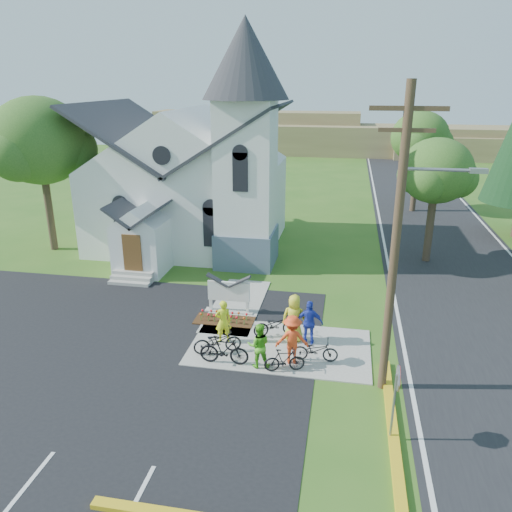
% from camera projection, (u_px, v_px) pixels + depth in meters
% --- Properties ---
extents(ground, '(120.00, 120.00, 0.00)m').
position_uv_depth(ground, '(240.00, 350.00, 19.44)').
color(ground, '#31601B').
rests_on(ground, ground).
extents(parking_lot, '(20.00, 16.00, 0.02)m').
position_uv_depth(parking_lot, '(47.00, 360.00, 18.78)').
color(parking_lot, black).
rests_on(parking_lot, ground).
extents(road, '(8.00, 90.00, 0.02)m').
position_uv_depth(road, '(444.00, 246.00, 31.63)').
color(road, black).
rests_on(road, ground).
extents(sidewalk, '(7.00, 4.00, 0.05)m').
position_uv_depth(sidewalk, '(280.00, 347.00, 19.64)').
color(sidewalk, gray).
rests_on(sidewalk, ground).
extents(church, '(12.35, 12.00, 13.00)m').
position_uv_depth(church, '(194.00, 162.00, 30.20)').
color(church, white).
rests_on(church, ground).
extents(church_sign, '(2.20, 0.40, 1.70)m').
position_uv_depth(church_sign, '(229.00, 292.00, 22.27)').
color(church_sign, gray).
rests_on(church_sign, ground).
extents(flower_bed, '(2.60, 1.10, 0.07)m').
position_uv_depth(flower_bed, '(224.00, 321.00, 21.76)').
color(flower_bed, '#3D2310').
rests_on(flower_bed, ground).
extents(utility_pole, '(3.45, 0.28, 10.00)m').
position_uv_depth(utility_pole, '(398.00, 237.00, 15.33)').
color(utility_pole, '#403120').
rests_on(utility_pole, ground).
extents(stop_sign, '(0.11, 0.76, 2.48)m').
position_uv_depth(stop_sign, '(397.00, 388.00, 14.02)').
color(stop_sign, gray).
rests_on(stop_sign, ground).
extents(tree_lot_corner, '(5.60, 5.60, 9.15)m').
position_uv_depth(tree_lot_corner, '(39.00, 141.00, 28.90)').
color(tree_lot_corner, '#372B1E').
rests_on(tree_lot_corner, ground).
extents(tree_road_near, '(4.00, 4.00, 7.05)m').
position_uv_depth(tree_road_near, '(436.00, 172.00, 27.37)').
color(tree_road_near, '#372B1E').
rests_on(tree_road_near, ground).
extents(tree_road_mid, '(4.40, 4.40, 7.80)m').
position_uv_depth(tree_road_mid, '(420.00, 138.00, 38.22)').
color(tree_road_mid, '#372B1E').
rests_on(tree_road_mid, ground).
extents(distant_hills, '(61.00, 10.00, 5.60)m').
position_uv_depth(distant_hills, '(347.00, 138.00, 70.36)').
color(distant_hills, brown).
rests_on(distant_hills, ground).
extents(cyclist_0, '(0.77, 0.66, 1.78)m').
position_uv_depth(cyclist_0, '(223.00, 321.00, 19.74)').
color(cyclist_0, yellow).
rests_on(cyclist_0, sidewalk).
extents(bike_0, '(1.95, 1.31, 0.97)m').
position_uv_depth(bike_0, '(217.00, 341.00, 19.04)').
color(bike_0, black).
rests_on(bike_0, sidewalk).
extents(cyclist_1, '(0.93, 0.78, 1.71)m').
position_uv_depth(cyclist_1, '(259.00, 345.00, 18.00)').
color(cyclist_1, '#59C424').
rests_on(cyclist_1, sidewalk).
extents(bike_1, '(1.85, 0.54, 1.11)m').
position_uv_depth(bike_1, '(224.00, 350.00, 18.27)').
color(bike_1, black).
rests_on(bike_1, sidewalk).
extents(cyclist_2, '(1.09, 0.49, 1.83)m').
position_uv_depth(cyclist_2, '(310.00, 323.00, 19.56)').
color(cyclist_2, '#2437B5').
rests_on(cyclist_2, sidewalk).
extents(bike_2, '(1.95, 1.32, 0.97)m').
position_uv_depth(bike_2, '(276.00, 325.00, 20.33)').
color(bike_2, black).
rests_on(bike_2, sidewalk).
extents(cyclist_3, '(1.31, 0.89, 1.88)m').
position_uv_depth(cyclist_3, '(292.00, 339.00, 18.24)').
color(cyclist_3, '#F6451B').
rests_on(cyclist_3, sidewalk).
extents(bike_3, '(1.54, 0.80, 0.89)m').
position_uv_depth(bike_3, '(284.00, 360.00, 17.84)').
color(bike_3, black).
rests_on(bike_3, sidewalk).
extents(cyclist_4, '(0.96, 0.62, 1.96)m').
position_uv_depth(cyclist_4, '(294.00, 318.00, 19.80)').
color(cyclist_4, yellow).
rests_on(cyclist_4, sidewalk).
extents(bike_4, '(1.71, 0.67, 0.88)m').
position_uv_depth(bike_4, '(315.00, 350.00, 18.50)').
color(bike_4, black).
rests_on(bike_4, sidewalk).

